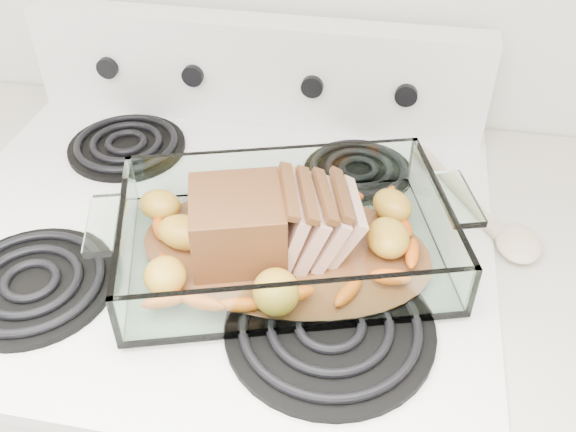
# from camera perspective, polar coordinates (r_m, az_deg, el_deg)

# --- Properties ---
(electric_range) EXTENTS (0.78, 0.70, 1.12)m
(electric_range) POSITION_cam_1_polar(r_m,az_deg,el_deg) (1.26, -5.13, -16.64)
(electric_range) COLOR white
(electric_range) RESTS_ON ground
(baking_dish) EXTENTS (0.41, 0.27, 0.08)m
(baking_dish) POSITION_cam_1_polar(r_m,az_deg,el_deg) (0.84, -0.26, -2.30)
(baking_dish) COLOR silver
(baking_dish) RESTS_ON electric_range
(pork_roast) EXTENTS (0.22, 0.12, 0.09)m
(pork_roast) POSITION_cam_1_polar(r_m,az_deg,el_deg) (0.82, -2.38, -0.35)
(pork_roast) COLOR brown
(pork_roast) RESTS_ON baking_dish
(roast_vegetables) EXTENTS (0.35, 0.19, 0.04)m
(roast_vegetables) POSITION_cam_1_polar(r_m,az_deg,el_deg) (0.86, -0.06, -0.34)
(roast_vegetables) COLOR #E0561B
(roast_vegetables) RESTS_ON baking_dish
(wooden_spoon) EXTENTS (0.18, 0.25, 0.02)m
(wooden_spoon) POSITION_cam_1_polar(r_m,az_deg,el_deg) (0.95, 17.54, -0.21)
(wooden_spoon) COLOR beige
(wooden_spoon) RESTS_ON electric_range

